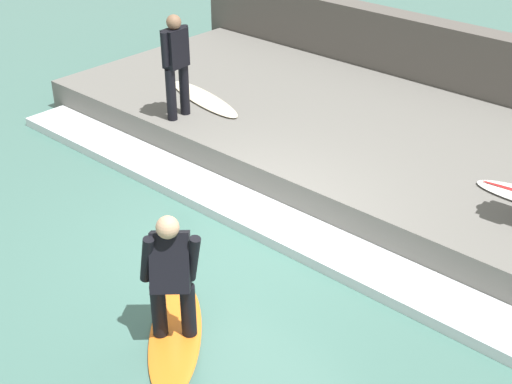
# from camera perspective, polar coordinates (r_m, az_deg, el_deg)

# --- Properties ---
(ground_plane) EXTENTS (28.00, 28.00, 0.00)m
(ground_plane) POSITION_cam_1_polar(r_m,az_deg,el_deg) (9.29, -1.13, -4.37)
(ground_plane) COLOR #426B60
(concrete_ledge) EXTENTS (4.40, 11.35, 0.54)m
(concrete_ledge) POSITION_cam_1_polar(r_m,az_deg,el_deg) (11.39, 9.95, 3.59)
(concrete_ledge) COLOR #66635E
(concrete_ledge) RESTS_ON ground_plane
(back_wall) EXTENTS (0.50, 11.92, 1.62)m
(back_wall) POSITION_cam_1_polar(r_m,az_deg,el_deg) (13.18, 16.07, 9.12)
(back_wall) COLOR #544F49
(back_wall) RESTS_ON ground_plane
(wave_foam_crest) EXTENTS (0.79, 10.78, 0.14)m
(wave_foam_crest) POSITION_cam_1_polar(r_m,az_deg,el_deg) (9.63, 1.37, -2.48)
(wave_foam_crest) COLOR silver
(wave_foam_crest) RESTS_ON ground_plane
(surfboard_riding) EXTENTS (1.77, 1.71, 0.06)m
(surfboard_riding) POSITION_cam_1_polar(r_m,az_deg,el_deg) (7.92, -6.46, -11.31)
(surfboard_riding) COLOR orange
(surfboard_riding) RESTS_ON ground_plane
(surfer_riding) EXTENTS (0.63, 0.62, 1.48)m
(surfer_riding) POSITION_cam_1_polar(r_m,az_deg,el_deg) (7.40, -6.83, -6.36)
(surfer_riding) COLOR black
(surfer_riding) RESTS_ON surfboard_riding
(surfer_waiting_far) EXTENTS (0.56, 0.26, 1.67)m
(surfer_waiting_far) POSITION_cam_1_polar(r_m,az_deg,el_deg) (11.34, -6.42, 10.38)
(surfer_waiting_far) COLOR black
(surfer_waiting_far) RESTS_ON concrete_ledge
(surfboard_waiting_far) EXTENTS (0.88, 2.02, 0.06)m
(surfboard_waiting_far) POSITION_cam_1_polar(r_m,az_deg,el_deg) (12.27, -4.18, 7.47)
(surfboard_waiting_far) COLOR beige
(surfboard_waiting_far) RESTS_ON concrete_ledge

